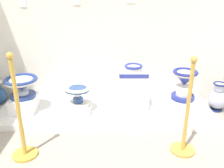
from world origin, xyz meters
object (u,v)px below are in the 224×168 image
object	(u,v)px
antique_toilet_broad_patterned	(134,79)
plinth_block_central_ornate	(183,102)
antique_toilet_leftmost	(23,85)
antique_toilet_central_ornate	(185,82)
antique_toilet_pale_glazed	(79,93)
plinth_block_broad_patterned	(133,100)
plinth_block_pale_glazed	(80,108)
decorative_vase_companion	(219,98)
stanchion_post_near_right	(187,126)
plinth_block_leftmost	(26,103)
stanchion_post_near_left	(22,127)
info_placard_first	(24,1)

from	to	relation	value
antique_toilet_broad_patterned	plinth_block_central_ornate	bearing A→B (deg)	1.39
antique_toilet_leftmost	antique_toilet_central_ornate	size ratio (longest dim) A/B	1.03
antique_toilet_pale_glazed	plinth_block_broad_patterned	world-z (taller)	antique_toilet_pale_glazed
antique_toilet_leftmost	plinth_block_pale_glazed	world-z (taller)	antique_toilet_leftmost
antique_toilet_broad_patterned	decorative_vase_companion	xyz separation A→B (m)	(1.18, 0.06, -0.30)
plinth_block_pale_glazed	stanchion_post_near_right	distance (m)	1.40
plinth_block_leftmost	plinth_block_central_ornate	world-z (taller)	plinth_block_leftmost
plinth_block_leftmost	stanchion_post_near_right	distance (m)	2.03
antique_toilet_broad_patterned	stanchion_post_near_left	size ratio (longest dim) A/B	0.37
antique_toilet_leftmost	decorative_vase_companion	world-z (taller)	antique_toilet_leftmost
antique_toilet_pale_glazed	stanchion_post_near_left	distance (m)	0.92
plinth_block_pale_glazed	antique_toilet_broad_patterned	xyz separation A→B (m)	(0.72, 0.13, 0.35)
antique_toilet_leftmost	antique_toilet_pale_glazed	distance (m)	0.72
stanchion_post_near_left	decorative_vase_companion	bearing A→B (deg)	23.10
plinth_block_central_ornate	antique_toilet_central_ornate	size ratio (longest dim) A/B	0.95
info_placard_first	decorative_vase_companion	distance (m)	2.94
antique_toilet_leftmost	info_placard_first	world-z (taller)	info_placard_first
stanchion_post_near_left	antique_toilet_central_ornate	bearing A→B (deg)	27.48
plinth_block_pale_glazed	stanchion_post_near_left	size ratio (longest dim) A/B	0.32
plinth_block_leftmost	antique_toilet_broad_patterned	world-z (taller)	antique_toilet_broad_patterned
stanchion_post_near_right	decorative_vase_companion	bearing A→B (deg)	52.21
antique_toilet_pale_glazed	stanchion_post_near_right	world-z (taller)	stanchion_post_near_right
antique_toilet_pale_glazed	info_placard_first	world-z (taller)	info_placard_first
antique_toilet_leftmost	plinth_block_central_ornate	distance (m)	2.13
plinth_block_broad_patterned	decorative_vase_companion	bearing A→B (deg)	2.71
plinth_block_leftmost	stanchion_post_near_right	xyz separation A→B (m)	(1.89, -0.74, 0.12)
antique_toilet_leftmost	antique_toilet_central_ornate	world-z (taller)	antique_toilet_central_ornate
stanchion_post_near_left	plinth_block_leftmost	bearing A→B (deg)	107.80
plinth_block_central_ornate	info_placard_first	bearing A→B (deg)	169.70
antique_toilet_pale_glazed	stanchion_post_near_left	bearing A→B (deg)	-118.84
plinth_block_broad_patterned	info_placard_first	distance (m)	1.96
plinth_block_broad_patterned	decorative_vase_companion	xyz separation A→B (m)	(1.18, 0.06, -0.00)
antique_toilet_central_ornate	info_placard_first	size ratio (longest dim) A/B	2.81
antique_toilet_central_ornate	antique_toilet_leftmost	bearing A→B (deg)	-176.20
antique_toilet_leftmost	decorative_vase_companion	distance (m)	2.62
plinth_block_leftmost	info_placard_first	distance (m)	1.35
plinth_block_pale_glazed	plinth_block_central_ornate	xyz separation A→B (m)	(1.40, 0.15, 0.01)
plinth_block_broad_patterned	stanchion_post_near_right	world-z (taller)	stanchion_post_near_right
plinth_block_central_ornate	info_placard_first	xyz separation A→B (m)	(-2.15, 0.39, 1.29)
antique_toilet_central_ornate	stanchion_post_near_left	world-z (taller)	stanchion_post_near_left
plinth_block_broad_patterned	antique_toilet_pale_glazed	bearing A→B (deg)	-169.37
plinth_block_pale_glazed	antique_toilet_pale_glazed	world-z (taller)	antique_toilet_pale_glazed
info_placard_first	plinth_block_broad_patterned	bearing A→B (deg)	-15.54
plinth_block_central_ornate	decorative_vase_companion	xyz separation A→B (m)	(0.50, 0.04, 0.04)
plinth_block_leftmost	antique_toilet_pale_glazed	xyz separation A→B (m)	(0.71, -0.01, 0.15)
decorative_vase_companion	antique_toilet_broad_patterned	bearing A→B (deg)	-177.29
info_placard_first	plinth_block_leftmost	bearing A→B (deg)	-85.68
antique_toilet_central_ornate	plinth_block_pale_glazed	bearing A→B (deg)	-173.84
stanchion_post_near_left	stanchion_post_near_right	world-z (taller)	stanchion_post_near_left
antique_toilet_broad_patterned	plinth_block_central_ornate	size ratio (longest dim) A/B	1.04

